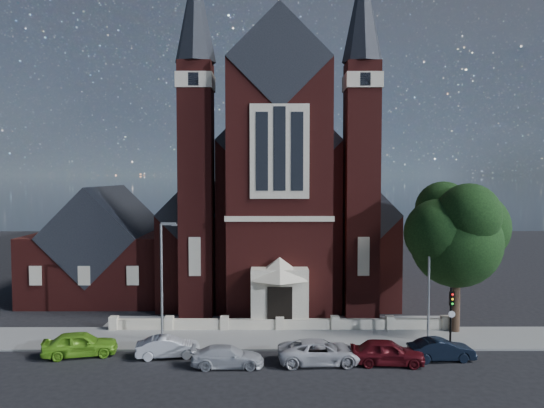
{
  "coord_description": "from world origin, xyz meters",
  "views": [
    {
      "loc": [
        -0.71,
        -31.28,
        11.23
      ],
      "look_at": [
        -0.54,
        12.0,
        8.89
      ],
      "focal_mm": 35.0,
      "sensor_mm": 36.0,
      "label": 1
    }
  ],
  "objects": [
    {
      "name": "car_lime_van",
      "position": [
        -12.52,
        1.15,
        0.77
      ],
      "size": [
        4.78,
        2.77,
        1.53
      ],
      "primitive_type": "imported",
      "rotation": [
        0.0,
        0.0,
        1.8
      ],
      "color": "#67AD22",
      "rests_on": "ground"
    },
    {
      "name": "forecourt_wall",
      "position": [
        0.0,
        6.5,
        0.0
      ],
      "size": [
        24.0,
        0.4,
        0.9
      ],
      "primitive_type": "cube",
      "color": "#C4B39B",
      "rests_on": "ground"
    },
    {
      "name": "car_silver_a",
      "position": [
        -7.0,
        0.91,
        0.64
      ],
      "size": [
        4.06,
        1.93,
        1.28
      ],
      "primitive_type": "imported",
      "rotation": [
        0.0,
        0.0,
        1.72
      ],
      "color": "#B2B5BA",
      "rests_on": "ground"
    },
    {
      "name": "street_tree",
      "position": [
        12.6,
        5.71,
        6.96
      ],
      "size": [
        6.4,
        6.6,
        10.7
      ],
      "color": "black",
      "rests_on": "ground"
    },
    {
      "name": "parish_hall",
      "position": [
        -16.0,
        18.0,
        4.01
      ],
      "size": [
        12.0,
        12.2,
        10.24
      ],
      "color": "#4B1714",
      "rests_on": "ground"
    },
    {
      "name": "ground",
      "position": [
        0.0,
        15.0,
        0.0
      ],
      "size": [
        120.0,
        120.0,
        0.0
      ],
      "primitive_type": "plane",
      "color": "black",
      "rests_on": "ground"
    },
    {
      "name": "street_lamp_right",
      "position": [
        10.09,
        4.0,
        4.6
      ],
      "size": [
        1.16,
        0.22,
        8.09
      ],
      "color": "gray",
      "rests_on": "ground"
    },
    {
      "name": "street_lamp_left",
      "position": [
        -7.91,
        4.0,
        4.6
      ],
      "size": [
        1.16,
        0.22,
        8.09
      ],
      "color": "gray",
      "rests_on": "ground"
    },
    {
      "name": "car_dark_red",
      "position": [
        6.25,
        -0.4,
        0.75
      ],
      "size": [
        4.5,
        2.08,
        1.49
      ],
      "primitive_type": "imported",
      "rotation": [
        0.0,
        0.0,
        1.5
      ],
      "color": "#4E0D13",
      "rests_on": "ground"
    },
    {
      "name": "traffic_signal",
      "position": [
        11.0,
        2.43,
        2.58
      ],
      "size": [
        0.28,
        0.42,
        4.0
      ],
      "color": "black",
      "rests_on": "ground"
    },
    {
      "name": "car_navy",
      "position": [
        9.69,
        0.31,
        0.65
      ],
      "size": [
        4.06,
        1.71,
        1.3
      ],
      "primitive_type": "imported",
      "rotation": [
        0.0,
        0.0,
        1.65
      ],
      "color": "black",
      "rests_on": "ground"
    },
    {
      "name": "pavement_strip",
      "position": [
        0.0,
        4.5,
        0.0
      ],
      "size": [
        60.0,
        5.0,
        0.12
      ],
      "primitive_type": "cube",
      "color": "gray",
      "rests_on": "ground"
    },
    {
      "name": "forecourt_paving",
      "position": [
        0.0,
        8.5,
        0.0
      ],
      "size": [
        26.0,
        3.0,
        0.14
      ],
      "primitive_type": "cube",
      "color": "gray",
      "rests_on": "ground"
    },
    {
      "name": "church",
      "position": [
        -0.0,
        22.94,
        8.19
      ],
      "size": [
        20.01,
        34.9,
        29.2
      ],
      "color": "#4B1714",
      "rests_on": "ground"
    },
    {
      "name": "car_silver_b",
      "position": [
        -3.2,
        -0.76,
        0.62
      ],
      "size": [
        4.3,
        1.84,
        1.24
      ],
      "primitive_type": "imported",
      "rotation": [
        0.0,
        0.0,
        1.6
      ],
      "color": "#B5B7BD",
      "rests_on": "ground"
    },
    {
      "name": "car_white_suv",
      "position": [
        2.29,
        -0.21,
        0.7
      ],
      "size": [
        5.17,
        2.57,
        1.41
      ],
      "primitive_type": "imported",
      "rotation": [
        0.0,
        0.0,
        1.62
      ],
      "color": "silver",
      "rests_on": "ground"
    }
  ]
}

